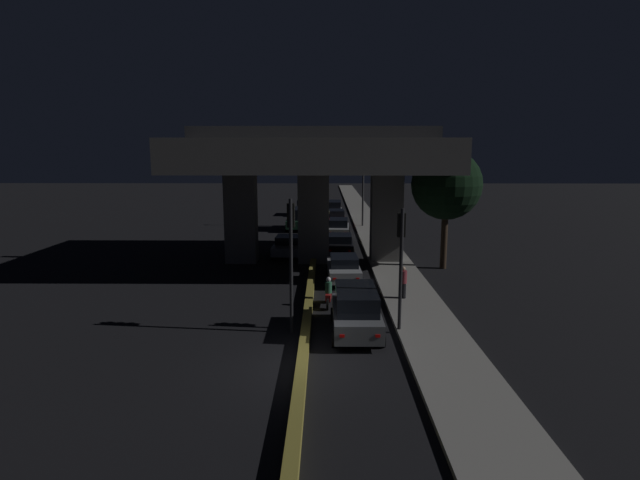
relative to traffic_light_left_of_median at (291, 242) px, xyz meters
The scene contains 19 objects.
ground_plane 5.05m from the traffic_light_left_of_median, 80.18° to the right, with size 200.00×200.00×0.00m, color black.
median_divider 31.81m from the traffic_light_left_of_median, 88.94° to the left, with size 0.37×126.00×0.38m, color olive.
sidewalk_right 25.51m from the traffic_light_left_of_median, 77.09° to the left, with size 2.77×126.00×0.17m, color gray.
elevated_overpass 13.43m from the traffic_light_left_of_median, 87.44° to the left, with size 16.38×13.49×8.84m.
traffic_light_left_of_median is the anchor object (origin of this frame).
traffic_light_right_of_median 4.36m from the traffic_light_left_of_median, ahead, with size 0.30×0.49×5.07m.
street_lamp 28.97m from the traffic_light_left_of_median, 80.73° to the left, with size 2.44×0.32×8.90m.
car_grey_lead 3.78m from the traffic_light_left_of_median, ahead, with size 2.02×4.37×1.82m.
car_silver_second 9.02m from the traffic_light_left_of_median, 73.69° to the left, with size 2.00×4.43×1.47m.
car_black_third 16.38m from the traffic_light_left_of_median, 81.46° to the left, with size 2.10×4.45×1.40m.
car_silver_fourth 23.83m from the traffic_light_left_of_median, 83.90° to the left, with size 2.11×4.30×1.50m.
car_dark_red_fifth 29.79m from the traffic_light_left_of_median, 85.28° to the left, with size 1.93×4.10×1.58m.
car_white_sixth 35.99m from the traffic_light_left_of_median, 86.37° to the left, with size 2.08×4.76×1.84m.
car_grey_lead_oncoming 15.25m from the traffic_light_left_of_median, 94.77° to the left, with size 2.18×4.14×1.42m.
car_dark_green_second_oncoming 27.31m from the traffic_light_left_of_median, 92.91° to the left, with size 1.90×4.75×2.02m.
car_silver_third_oncoming 38.25m from the traffic_light_left_of_median, 91.45° to the left, with size 2.16×4.41×1.81m.
motorcycle_red_filtering_near 4.84m from the traffic_light_left_of_median, 66.13° to the left, with size 0.34×1.69×1.43m.
pedestrian_on_sidewalk 7.23m from the traffic_light_left_of_median, 39.51° to the left, with size 0.36×0.36×1.57m.
roadside_tree_kerbside_near 14.38m from the traffic_light_left_of_median, 52.20° to the left, with size 4.30×4.30×7.40m.
Camera 1 is at (0.77, -15.97, 7.24)m, focal length 28.00 mm.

